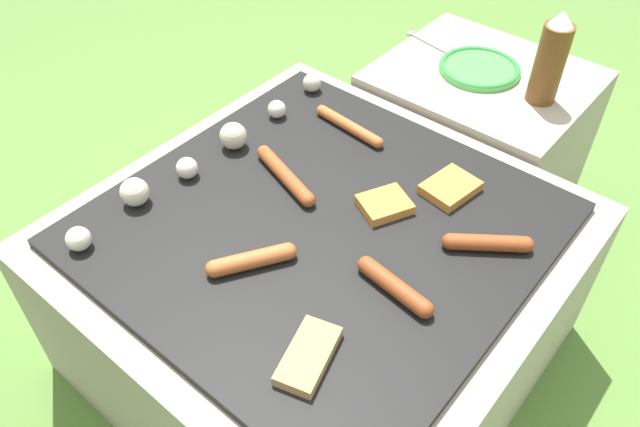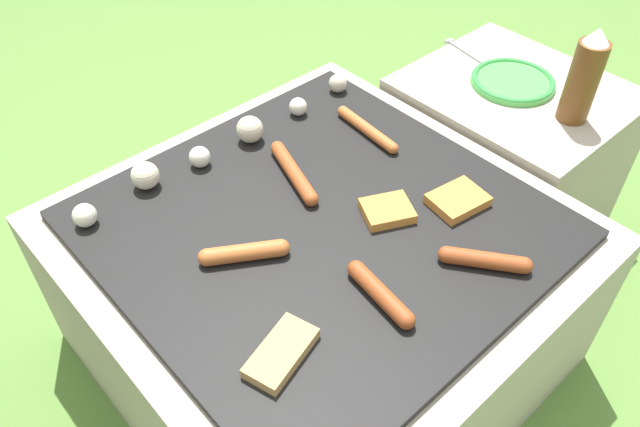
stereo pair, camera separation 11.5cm
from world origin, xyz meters
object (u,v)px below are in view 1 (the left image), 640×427
at_px(sausage_front_center, 252,260).
at_px(plate_colorful, 479,68).
at_px(fork_utensil, 429,43).
at_px(condiment_bottle, 551,60).

xyz_separation_m(sausage_front_center, plate_colorful, (0.82, 0.02, -0.01)).
xyz_separation_m(plate_colorful, fork_utensil, (0.04, 0.17, -0.01)).
relative_size(sausage_front_center, fork_utensil, 0.85).
bearing_deg(sausage_front_center, condiment_bottle, -10.83).
height_order(sausage_front_center, plate_colorful, sausage_front_center).
relative_size(plate_colorful, fork_utensil, 1.20).
height_order(sausage_front_center, fork_utensil, sausage_front_center).
xyz_separation_m(sausage_front_center, condiment_bottle, (0.80, -0.15, 0.09)).
bearing_deg(fork_utensil, sausage_front_center, -167.81).
bearing_deg(plate_colorful, fork_utensil, 78.18).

